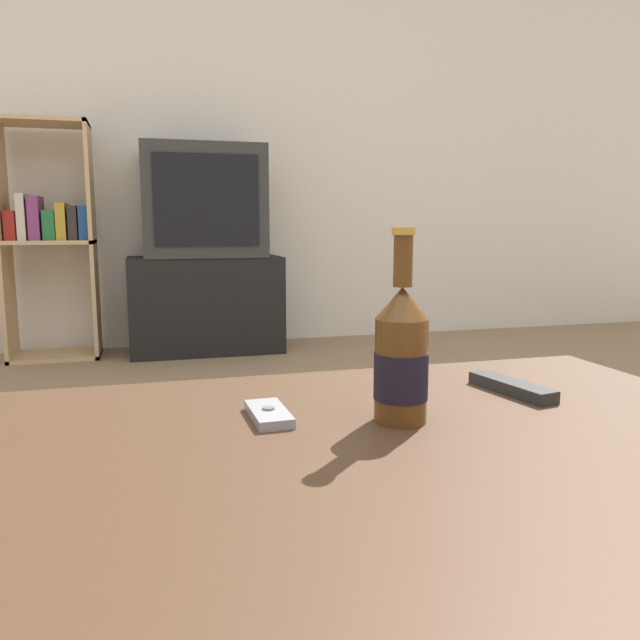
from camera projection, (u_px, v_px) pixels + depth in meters
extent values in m
cube|color=silver|center=(191.00, 114.00, 3.48)|extent=(8.00, 0.05, 2.60)
cube|color=#422B1C|center=(403.00, 473.00, 0.74)|extent=(1.13, 0.89, 0.04)
cylinder|color=#382417|center=(15.00, 539.00, 1.00)|extent=(0.07, 0.07, 0.38)
cylinder|color=#382417|center=(556.00, 472.00, 1.27)|extent=(0.07, 0.07, 0.38)
cube|color=black|center=(206.00, 304.00, 3.39)|extent=(0.81, 0.39, 0.52)
cube|color=#2D2D2D|center=(203.00, 202.00, 3.31)|extent=(0.63, 0.40, 0.58)
cube|color=black|center=(207.00, 200.00, 3.11)|extent=(0.52, 0.01, 0.45)
cube|color=tan|center=(4.00, 242.00, 3.12)|extent=(0.02, 0.30, 1.20)
cube|color=tan|center=(93.00, 242.00, 3.24)|extent=(0.02, 0.30, 1.20)
cube|color=tan|center=(57.00, 355.00, 3.27)|extent=(0.44, 0.30, 0.02)
cube|color=tan|center=(49.00, 242.00, 3.18)|extent=(0.44, 0.30, 0.02)
cube|color=tan|center=(42.00, 122.00, 3.09)|extent=(0.44, 0.30, 0.02)
cube|color=maroon|center=(13.00, 226.00, 3.12)|extent=(0.05, 0.21, 0.15)
cube|color=beige|center=(24.00, 217.00, 3.13)|extent=(0.04, 0.21, 0.23)
cube|color=#7F3875|center=(36.00, 218.00, 3.15)|extent=(0.05, 0.21, 0.22)
cube|color=#236B38|center=(51.00, 225.00, 3.17)|extent=(0.06, 0.21, 0.15)
cube|color=#B7932D|center=(63.00, 222.00, 3.18)|extent=(0.05, 0.21, 0.19)
cube|color=#2D2828|center=(74.00, 223.00, 3.20)|extent=(0.04, 0.21, 0.17)
cube|color=navy|center=(85.00, 223.00, 3.21)|extent=(0.05, 0.21, 0.17)
cylinder|color=#563314|center=(401.00, 371.00, 0.86)|extent=(0.07, 0.07, 0.14)
cylinder|color=black|center=(401.00, 376.00, 0.86)|extent=(0.08, 0.08, 0.07)
cone|color=#563314|center=(402.00, 303.00, 0.84)|extent=(0.07, 0.07, 0.04)
cylinder|color=#563314|center=(403.00, 261.00, 0.84)|extent=(0.03, 0.03, 0.07)
cylinder|color=#B79333|center=(404.00, 231.00, 0.83)|extent=(0.03, 0.03, 0.01)
cube|color=gray|center=(269.00, 414.00, 0.88)|extent=(0.05, 0.11, 0.01)
cylinder|color=slate|center=(269.00, 408.00, 0.88)|extent=(0.02, 0.02, 0.00)
cube|color=#282828|center=(511.00, 387.00, 1.01)|extent=(0.07, 0.17, 0.02)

